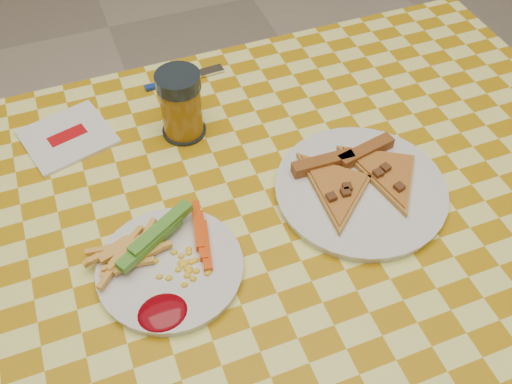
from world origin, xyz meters
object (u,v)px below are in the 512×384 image
table (250,261)px  plate_right (360,190)px  plate_left (170,269)px  drink_glass (181,105)px

table → plate_right: (0.19, 0.01, 0.08)m
plate_left → drink_glass: size_ratio=1.65×
table → plate_left: size_ratio=6.45×
table → plate_left: plate_left is taller
table → plate_right: plate_right is taller
plate_right → drink_glass: bearing=133.3°
table → drink_glass: (-0.03, 0.24, 0.13)m
table → drink_glass: bearing=96.8°
plate_right → drink_glass: size_ratio=2.16×
plate_left → plate_right: (0.31, 0.03, 0.00)m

